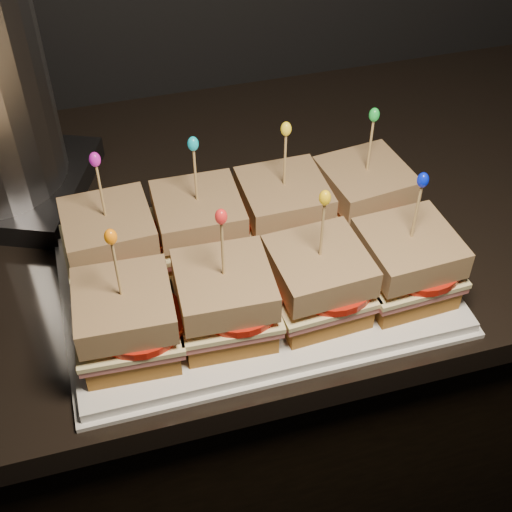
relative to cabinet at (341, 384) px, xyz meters
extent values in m
cube|color=black|center=(0.00, 0.00, 0.00)|extent=(2.36, 0.59, 0.87)
cube|color=black|center=(0.00, 0.00, 0.45)|extent=(2.40, 0.63, 0.04)
cube|color=white|center=(-0.21, -0.16, 0.48)|extent=(0.43, 0.27, 0.02)
cube|color=white|center=(-0.21, -0.16, 0.47)|extent=(0.44, 0.28, 0.01)
cube|color=brown|center=(-0.36, -0.10, 0.50)|extent=(0.10, 0.10, 0.03)
cube|color=#BB5B5A|center=(-0.36, -0.10, 0.52)|extent=(0.11, 0.10, 0.01)
cube|color=#F2E5A1|center=(-0.36, -0.10, 0.52)|extent=(0.11, 0.11, 0.01)
cylinder|color=red|center=(-0.35, -0.10, 0.53)|extent=(0.09, 0.09, 0.01)
cube|color=#4E240D|center=(-0.36, -0.10, 0.55)|extent=(0.10, 0.10, 0.03)
cylinder|color=tan|center=(-0.36, -0.10, 0.60)|extent=(0.00, 0.00, 0.09)
ellipsoid|color=#C31AB0|center=(-0.36, -0.10, 0.64)|extent=(0.01, 0.01, 0.02)
cube|color=brown|center=(-0.26, -0.10, 0.50)|extent=(0.10, 0.10, 0.03)
cube|color=#BB5B5A|center=(-0.26, -0.10, 0.52)|extent=(0.11, 0.10, 0.01)
cube|color=#F2E5A1|center=(-0.26, -0.10, 0.52)|extent=(0.11, 0.10, 0.01)
cylinder|color=red|center=(-0.25, -0.10, 0.53)|extent=(0.09, 0.09, 0.01)
cube|color=#4E240D|center=(-0.26, -0.10, 0.55)|extent=(0.10, 0.10, 0.03)
cylinder|color=tan|center=(-0.26, -0.10, 0.60)|extent=(0.00, 0.00, 0.09)
ellipsoid|color=#0EB1CB|center=(-0.26, -0.10, 0.64)|extent=(0.01, 0.01, 0.02)
cube|color=brown|center=(-0.16, -0.10, 0.50)|extent=(0.10, 0.10, 0.03)
cube|color=#BB5B5A|center=(-0.16, -0.10, 0.52)|extent=(0.10, 0.10, 0.01)
cube|color=#F2E5A1|center=(-0.16, -0.10, 0.52)|extent=(0.11, 0.10, 0.01)
cylinder|color=red|center=(-0.14, -0.10, 0.53)|extent=(0.09, 0.09, 0.01)
cube|color=#4E240D|center=(-0.16, -0.10, 0.55)|extent=(0.10, 0.10, 0.03)
cylinder|color=tan|center=(-0.16, -0.10, 0.60)|extent=(0.00, 0.00, 0.09)
ellipsoid|color=yellow|center=(-0.16, -0.10, 0.64)|extent=(0.01, 0.01, 0.02)
cube|color=brown|center=(-0.05, -0.10, 0.50)|extent=(0.11, 0.11, 0.03)
cube|color=#BB5B5A|center=(-0.05, -0.10, 0.52)|extent=(0.12, 0.11, 0.01)
cube|color=#F2E5A1|center=(-0.05, -0.10, 0.52)|extent=(0.12, 0.11, 0.01)
cylinder|color=red|center=(-0.04, -0.10, 0.53)|extent=(0.09, 0.09, 0.01)
cube|color=#4E240D|center=(-0.05, -0.10, 0.55)|extent=(0.11, 0.11, 0.03)
cylinder|color=tan|center=(-0.05, -0.10, 0.60)|extent=(0.00, 0.00, 0.09)
ellipsoid|color=green|center=(-0.05, -0.10, 0.64)|extent=(0.01, 0.01, 0.02)
cube|color=brown|center=(-0.36, -0.22, 0.50)|extent=(0.10, 0.10, 0.03)
cube|color=#BB5B5A|center=(-0.36, -0.22, 0.52)|extent=(0.11, 0.11, 0.01)
cube|color=#F2E5A1|center=(-0.36, -0.22, 0.52)|extent=(0.11, 0.11, 0.01)
cylinder|color=red|center=(-0.35, -0.23, 0.53)|extent=(0.09, 0.09, 0.01)
cube|color=#4E240D|center=(-0.36, -0.22, 0.55)|extent=(0.10, 0.10, 0.03)
cylinder|color=tan|center=(-0.36, -0.22, 0.60)|extent=(0.00, 0.00, 0.09)
ellipsoid|color=orange|center=(-0.36, -0.22, 0.64)|extent=(0.01, 0.01, 0.02)
cube|color=brown|center=(-0.26, -0.22, 0.50)|extent=(0.10, 0.10, 0.03)
cube|color=#BB5B5A|center=(-0.26, -0.22, 0.52)|extent=(0.11, 0.11, 0.01)
cube|color=#F2E5A1|center=(-0.26, -0.22, 0.52)|extent=(0.11, 0.11, 0.01)
cylinder|color=red|center=(-0.25, -0.23, 0.53)|extent=(0.09, 0.09, 0.01)
cube|color=#4E240D|center=(-0.26, -0.22, 0.55)|extent=(0.10, 0.10, 0.03)
cylinder|color=tan|center=(-0.26, -0.22, 0.60)|extent=(0.00, 0.00, 0.09)
ellipsoid|color=red|center=(-0.26, -0.22, 0.64)|extent=(0.01, 0.01, 0.02)
cube|color=brown|center=(-0.16, -0.22, 0.50)|extent=(0.10, 0.10, 0.03)
cube|color=#BB5B5A|center=(-0.16, -0.22, 0.52)|extent=(0.11, 0.11, 0.01)
cube|color=#F2E5A1|center=(-0.16, -0.22, 0.52)|extent=(0.11, 0.11, 0.01)
cylinder|color=red|center=(-0.14, -0.23, 0.53)|extent=(0.09, 0.09, 0.01)
cube|color=#4E240D|center=(-0.16, -0.22, 0.55)|extent=(0.10, 0.10, 0.03)
cylinder|color=tan|center=(-0.16, -0.22, 0.60)|extent=(0.00, 0.00, 0.09)
ellipsoid|color=yellow|center=(-0.16, -0.22, 0.64)|extent=(0.01, 0.01, 0.02)
cube|color=brown|center=(-0.05, -0.22, 0.50)|extent=(0.10, 0.10, 0.03)
cube|color=#BB5B5A|center=(-0.05, -0.22, 0.52)|extent=(0.11, 0.11, 0.01)
cube|color=#F2E5A1|center=(-0.05, -0.22, 0.52)|extent=(0.11, 0.11, 0.01)
cylinder|color=red|center=(-0.04, -0.23, 0.53)|extent=(0.09, 0.09, 0.01)
cube|color=#4E240D|center=(-0.05, -0.22, 0.55)|extent=(0.10, 0.10, 0.03)
cylinder|color=tan|center=(-0.05, -0.22, 0.60)|extent=(0.00, 0.00, 0.09)
ellipsoid|color=#0618DA|center=(-0.05, -0.22, 0.64)|extent=(0.01, 0.01, 0.02)
camera|label=1|loc=(-0.37, -0.72, 1.07)|focal=50.00mm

